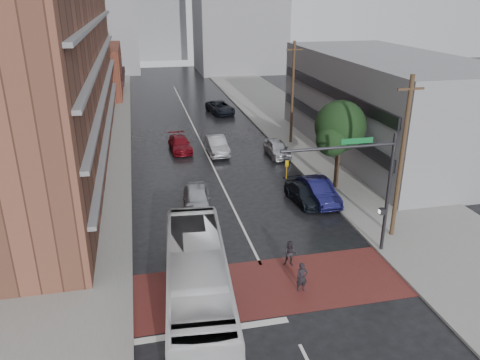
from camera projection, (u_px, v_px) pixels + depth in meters
ground at (274, 291)px, 23.79m from camera, size 160.00×160.00×0.00m
crosswalk at (271, 285)px, 24.24m from camera, size 14.00×5.00×0.02m
sidewalk_west at (82, 153)px, 44.12m from camera, size 9.00×90.00×0.15m
sidewalk_east at (312, 138)px, 48.74m from camera, size 9.00×90.00×0.15m
storefront_west at (93, 71)px, 69.04m from camera, size 8.00×16.00×7.00m
building_east at (385, 104)px, 43.57m from camera, size 11.00×26.00×9.00m
distant_tower_center at (157, 3)px, 105.47m from camera, size 12.00×10.00×24.00m
street_tree at (340, 129)px, 34.66m from camera, size 4.20×4.10×6.90m
signal_mast at (366, 178)px, 25.48m from camera, size 6.50×0.30×7.20m
utility_pole_near at (402, 158)px, 27.28m from camera, size 1.60×0.26×10.00m
utility_pole_far at (293, 93)px, 45.41m from camera, size 1.60×0.26×10.00m
transit_bus at (198, 285)px, 21.48m from camera, size 3.69×11.93×3.27m
pedestrian_a at (302, 277)px, 23.54m from camera, size 0.59×0.39×1.59m
pedestrian_b at (290, 254)px, 25.78m from camera, size 0.89×0.80×1.49m
car_travel_a at (197, 198)px, 32.59m from camera, size 2.38×4.91×1.61m
car_travel_b at (217, 145)px, 44.00m from camera, size 1.86×4.90×1.60m
car_travel_c at (180, 144)px, 44.83m from camera, size 2.16×4.77×1.35m
suv_travel at (220, 107)px, 58.82m from camera, size 3.35×5.79×1.52m
car_parked_near at (319, 191)px, 33.83m from camera, size 1.85×4.92×1.60m
car_parked_mid at (304, 194)px, 33.77m from camera, size 2.26×4.56×1.27m
car_parked_far at (277, 148)px, 43.34m from camera, size 1.79×4.42×1.50m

